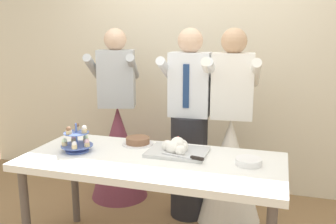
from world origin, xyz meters
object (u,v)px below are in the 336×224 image
object	(u,v)px
cupcake_stand	(77,141)
person_bride	(230,156)
dessert_table	(152,168)
person_groom	(189,135)
person_guest	(118,140)
main_cake_tray	(177,149)
plate_stack	(248,162)
round_cake	(138,141)

from	to	relation	value
cupcake_stand	person_bride	bearing A→B (deg)	37.24
dessert_table	person_groom	xyz separation A→B (m)	(0.09, 0.73, 0.05)
dessert_table	cupcake_stand	distance (m)	0.59
person_groom	person_bride	xyz separation A→B (m)	(0.36, 0.02, -0.16)
dessert_table	person_guest	xyz separation A→B (m)	(-0.67, 0.90, -0.12)
cupcake_stand	main_cake_tray	size ratio (longest dim) A/B	0.53
dessert_table	plate_stack	bearing A→B (deg)	6.14
round_cake	plate_stack	bearing A→B (deg)	-12.88
plate_stack	person_bride	world-z (taller)	person_bride
cupcake_stand	person_bride	size ratio (longest dim) A/B	0.14
main_cake_tray	round_cake	bearing A→B (deg)	160.23
plate_stack	round_cake	distance (m)	0.88
person_bride	round_cake	bearing A→B (deg)	-143.23
plate_stack	round_cake	xyz separation A→B (m)	(-0.86, 0.20, 0.00)
person_groom	round_cake	bearing A→B (deg)	-122.39
dessert_table	person_bride	size ratio (longest dim) A/B	1.08
cupcake_stand	round_cake	bearing A→B (deg)	38.07
cupcake_stand	person_groom	distance (m)	1.00
dessert_table	round_cake	bearing A→B (deg)	127.99
person_bride	person_guest	distance (m)	1.12
cupcake_stand	plate_stack	xyz separation A→B (m)	(1.22, 0.09, -0.06)
main_cake_tray	person_groom	size ratio (longest dim) A/B	0.26
person_guest	dessert_table	bearing A→B (deg)	-53.31
dessert_table	cupcake_stand	size ratio (longest dim) A/B	7.83
plate_stack	round_cake	bearing A→B (deg)	167.12
dessert_table	main_cake_tray	bearing A→B (deg)	44.48
main_cake_tray	plate_stack	distance (m)	0.51
dessert_table	round_cake	xyz separation A→B (m)	(-0.21, 0.27, 0.10)
round_cake	person_bride	size ratio (longest dim) A/B	0.14
plate_stack	person_groom	distance (m)	0.87
person_groom	person_guest	world-z (taller)	same
person_bride	person_guest	world-z (taller)	same
cupcake_stand	plate_stack	world-z (taller)	cupcake_stand
round_cake	person_groom	distance (m)	0.55
person_guest	main_cake_tray	bearing A→B (deg)	-43.09
person_groom	plate_stack	bearing A→B (deg)	-49.43
plate_stack	person_bride	bearing A→B (deg)	107.02
cupcake_stand	plate_stack	distance (m)	1.22
person_groom	person_guest	bearing A→B (deg)	167.11
main_cake_tray	plate_stack	bearing A→B (deg)	-7.87
dessert_table	cupcake_stand	world-z (taller)	cupcake_stand
cupcake_stand	person_guest	xyz separation A→B (m)	(-0.10, 0.92, -0.27)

